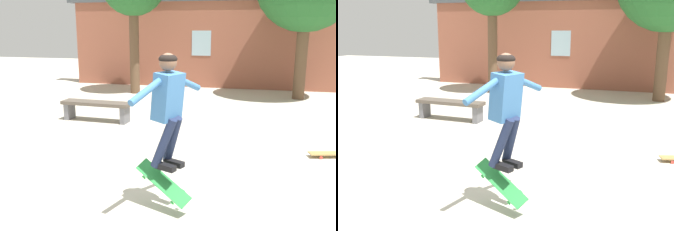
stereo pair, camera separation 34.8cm
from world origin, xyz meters
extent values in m
plane|color=beige|center=(0.00, 0.00, 0.00)|extent=(40.00, 40.00, 0.00)
cube|color=#93513D|center=(0.00, 9.64, 1.56)|extent=(12.49, 0.40, 3.12)
cube|color=#99B7C6|center=(-1.28, 9.43, 1.63)|extent=(0.70, 0.02, 0.90)
cylinder|color=brown|center=(2.06, 7.93, 1.21)|extent=(0.36, 0.36, 2.42)
cylinder|color=brown|center=(-3.28, 7.73, 1.41)|extent=(0.32, 0.32, 2.82)
cube|color=brown|center=(-2.93, 3.80, 0.44)|extent=(1.74, 0.50, 0.08)
cube|color=slate|center=(-3.67, 3.84, 0.20)|extent=(0.14, 0.36, 0.40)
cube|color=slate|center=(-2.19, 3.76, 0.20)|extent=(0.14, 0.36, 0.40)
cube|color=teal|center=(-0.19, -0.14, 1.43)|extent=(0.39, 0.42, 0.58)
sphere|color=brown|center=(-0.19, -0.14, 1.84)|extent=(0.28, 0.28, 0.21)
ellipsoid|color=black|center=(-0.19, -0.14, 1.87)|extent=(0.29, 0.29, 0.12)
cylinder|color=#1E2847|center=(-0.15, -0.06, 0.88)|extent=(0.32, 0.29, 0.66)
cube|color=black|center=(-0.13, -0.07, 0.58)|extent=(0.28, 0.20, 0.07)
cylinder|color=#1E2847|center=(-0.22, -0.21, 0.88)|extent=(0.37, 0.17, 0.66)
cube|color=black|center=(-0.20, -0.23, 0.58)|extent=(0.28, 0.20, 0.07)
cylinder|color=teal|center=(-0.03, 0.21, 1.55)|extent=(0.29, 0.53, 0.27)
cylinder|color=teal|center=(-0.34, -0.48, 1.55)|extent=(0.29, 0.53, 0.27)
cube|color=#237F38|center=(-0.23, -0.20, 0.37)|extent=(0.75, 0.40, 0.47)
cylinder|color=green|center=(0.02, -0.18, 0.28)|extent=(0.06, 0.07, 0.07)
cylinder|color=green|center=(-0.09, -0.32, 0.17)|extent=(0.06, 0.07, 0.07)
cylinder|color=green|center=(-0.38, -0.02, 0.50)|extent=(0.06, 0.07, 0.07)
cylinder|color=green|center=(-0.50, -0.16, 0.39)|extent=(0.06, 0.07, 0.07)
cube|color=#AD894C|center=(2.19, 2.39, 0.07)|extent=(0.90, 0.41, 0.02)
cylinder|color=#DB3D33|center=(1.90, 2.42, 0.03)|extent=(0.06, 0.03, 0.05)
cylinder|color=#DB3D33|center=(1.96, 2.22, 0.03)|extent=(0.06, 0.03, 0.05)
camera|label=1|loc=(0.84, -4.33, 2.24)|focal=40.00mm
camera|label=2|loc=(1.18, -4.24, 2.24)|focal=40.00mm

